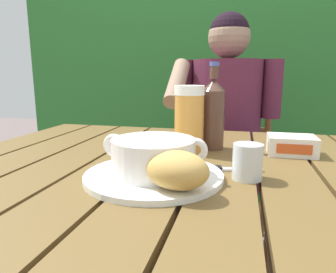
# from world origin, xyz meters

# --- Properties ---
(dining_table) EXTENTS (1.19, 0.98, 0.74)m
(dining_table) POSITION_xyz_m (0.00, 0.00, 0.65)
(dining_table) COLOR brown
(dining_table) RESTS_ON ground_plane
(hedge_backdrop) EXTENTS (2.91, 0.82, 2.69)m
(hedge_backdrop) POSITION_xyz_m (-0.10, 1.77, 1.06)
(hedge_backdrop) COLOR #28672A
(hedge_backdrop) RESTS_ON ground_plane
(chair_near_diner) EXTENTS (0.47, 0.44, 0.97)m
(chair_near_diner) POSITION_xyz_m (0.09, 0.93, 0.48)
(chair_near_diner) COLOR brown
(chair_near_diner) RESTS_ON ground_plane
(person_eating) EXTENTS (0.48, 0.47, 1.23)m
(person_eating) POSITION_xyz_m (0.09, 0.73, 0.72)
(person_eating) COLOR #572037
(person_eating) RESTS_ON ground_plane
(serving_plate) EXTENTS (0.29, 0.29, 0.01)m
(serving_plate) POSITION_xyz_m (-0.01, -0.10, 0.74)
(serving_plate) COLOR white
(serving_plate) RESTS_ON dining_table
(soup_bowl) EXTENTS (0.22, 0.17, 0.08)m
(soup_bowl) POSITION_xyz_m (-0.01, -0.10, 0.79)
(soup_bowl) COLOR white
(soup_bowl) RESTS_ON serving_plate
(bread_roll) EXTENTS (0.13, 0.11, 0.07)m
(bread_roll) POSITION_xyz_m (0.05, -0.18, 0.79)
(bread_roll) COLOR tan
(bread_roll) RESTS_ON serving_plate
(beer_glass) EXTENTS (0.08, 0.08, 0.19)m
(beer_glass) POSITION_xyz_m (0.02, 0.14, 0.83)
(beer_glass) COLOR gold
(beer_glass) RESTS_ON dining_table
(beer_bottle) EXTENTS (0.07, 0.07, 0.25)m
(beer_bottle) POSITION_xyz_m (0.08, 0.19, 0.84)
(beer_bottle) COLOR #503327
(beer_bottle) RESTS_ON dining_table
(water_glass_small) EXTENTS (0.06, 0.06, 0.07)m
(water_glass_small) POSITION_xyz_m (0.18, -0.06, 0.78)
(water_glass_small) COLOR silver
(water_glass_small) RESTS_ON dining_table
(butter_tub) EXTENTS (0.12, 0.10, 0.05)m
(butter_tub) POSITION_xyz_m (0.30, 0.17, 0.76)
(butter_tub) COLOR white
(butter_tub) RESTS_ON dining_table
(table_knife) EXTENTS (0.16, 0.05, 0.01)m
(table_knife) POSITION_xyz_m (0.12, -0.02, 0.74)
(table_knife) COLOR silver
(table_knife) RESTS_ON dining_table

